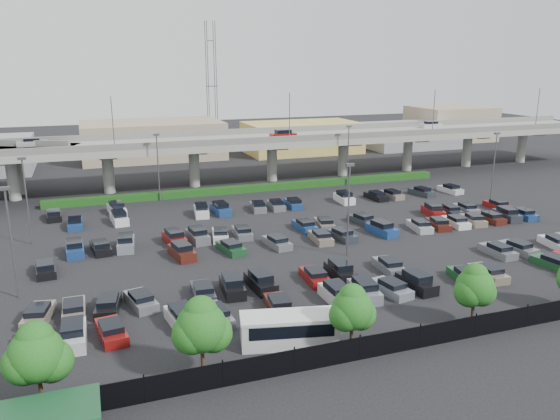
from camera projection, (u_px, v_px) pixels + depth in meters
name	position (u px, v px, depth m)	size (l,w,h in m)	color
ground	(318.00, 235.00, 67.43)	(280.00, 280.00, 0.00)	black
overpass	(244.00, 143.00, 94.60)	(150.00, 13.00, 15.80)	gray
hedge	(257.00, 188.00, 89.99)	(66.00, 1.60, 1.10)	#123D11
fence	(464.00, 329.00, 41.75)	(70.00, 0.10, 2.00)	black
tree_row	(463.00, 288.00, 42.65)	(65.07, 3.66, 5.94)	#332316
shuttle_bus	(290.00, 328.00, 40.99)	(7.81, 4.13, 2.39)	silver
parked_cars	(323.00, 241.00, 63.20)	(62.95, 41.65, 1.67)	#ACADB1
light_poles	(281.00, 185.00, 66.26)	(66.90, 48.38, 10.30)	#4E4E53
distant_buildings	(260.00, 137.00, 126.62)	(138.00, 24.00, 9.00)	gray
comm_tower	(212.00, 83.00, 131.85)	(2.40, 2.40, 30.00)	#4E4E53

